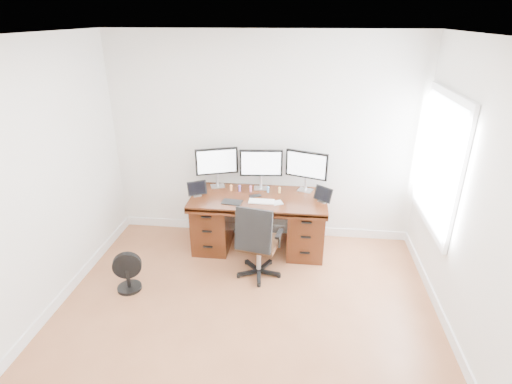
# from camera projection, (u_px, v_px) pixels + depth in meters

# --- Properties ---
(ground) EXTENTS (4.50, 4.50, 0.00)m
(ground) POSITION_uv_depth(u_px,v_px,m) (237.00, 352.00, 3.68)
(ground) COLOR #905837
(ground) RESTS_ON ground
(back_wall) EXTENTS (4.00, 0.10, 2.70)m
(back_wall) POSITION_uv_depth(u_px,v_px,m) (263.00, 141.00, 5.17)
(back_wall) COLOR white
(back_wall) RESTS_ON ground
(right_wall) EXTENTS (0.10, 4.50, 2.70)m
(right_wall) POSITION_uv_depth(u_px,v_px,m) (497.00, 230.00, 3.02)
(right_wall) COLOR white
(right_wall) RESTS_ON ground
(desk) EXTENTS (1.70, 0.80, 0.75)m
(desk) POSITION_uv_depth(u_px,v_px,m) (259.00, 220.00, 5.18)
(desk) COLOR #411C0D
(desk) RESTS_ON ground
(office_chair) EXTENTS (0.59, 0.59, 0.95)m
(office_chair) POSITION_uv_depth(u_px,v_px,m) (258.00, 253.00, 4.62)
(office_chair) COLOR black
(office_chair) RESTS_ON ground
(floor_fan) EXTENTS (0.32, 0.27, 0.46)m
(floor_fan) POSITION_uv_depth(u_px,v_px,m) (127.00, 272.00, 4.43)
(floor_fan) COLOR black
(floor_fan) RESTS_ON ground
(monitor_left) EXTENTS (0.53, 0.22, 0.53)m
(monitor_left) POSITION_uv_depth(u_px,v_px,m) (217.00, 163.00, 5.18)
(monitor_left) COLOR silver
(monitor_left) RESTS_ON desk
(monitor_center) EXTENTS (0.55, 0.16, 0.53)m
(monitor_center) POSITION_uv_depth(u_px,v_px,m) (261.00, 164.00, 5.11)
(monitor_center) COLOR silver
(monitor_center) RESTS_ON desk
(monitor_right) EXTENTS (0.53, 0.21, 0.53)m
(monitor_right) POSITION_uv_depth(u_px,v_px,m) (306.00, 166.00, 5.05)
(monitor_right) COLOR silver
(monitor_right) RESTS_ON desk
(tablet_left) EXTENTS (0.24, 0.17, 0.19)m
(tablet_left) POSITION_uv_depth(u_px,v_px,m) (197.00, 189.00, 5.01)
(tablet_left) COLOR silver
(tablet_left) RESTS_ON desk
(tablet_right) EXTENTS (0.23, 0.20, 0.19)m
(tablet_right) POSITION_uv_depth(u_px,v_px,m) (323.00, 195.00, 4.85)
(tablet_right) COLOR silver
(tablet_right) RESTS_ON desk
(keyboard) EXTENTS (0.31, 0.14, 0.01)m
(keyboard) POSITION_uv_depth(u_px,v_px,m) (262.00, 201.00, 4.87)
(keyboard) COLOR white
(keyboard) RESTS_ON desk
(trackpad) EXTENTS (0.16, 0.16, 0.01)m
(trackpad) POSITION_uv_depth(u_px,v_px,m) (277.00, 203.00, 4.84)
(trackpad) COLOR silver
(trackpad) RESTS_ON desk
(drawing_tablet) EXTENTS (0.26, 0.18, 0.01)m
(drawing_tablet) POSITION_uv_depth(u_px,v_px,m) (232.00, 202.00, 4.86)
(drawing_tablet) COLOR black
(drawing_tablet) RESTS_ON desk
(phone) EXTENTS (0.16, 0.13, 0.01)m
(phone) POSITION_uv_depth(u_px,v_px,m) (255.00, 196.00, 5.03)
(phone) COLOR black
(phone) RESTS_ON desk
(figurine_orange) EXTENTS (0.03, 0.03, 0.09)m
(figurine_orange) POSITION_uv_depth(u_px,v_px,m) (231.00, 187.00, 5.16)
(figurine_orange) COLOR #FD9651
(figurine_orange) RESTS_ON desk
(figurine_purple) EXTENTS (0.03, 0.03, 0.09)m
(figurine_purple) POSITION_uv_depth(u_px,v_px,m) (240.00, 188.00, 5.15)
(figurine_purple) COLOR #7F54D4
(figurine_purple) RESTS_ON desk
(figurine_pink) EXTENTS (0.03, 0.03, 0.09)m
(figurine_pink) POSITION_uv_depth(u_px,v_px,m) (251.00, 188.00, 5.14)
(figurine_pink) COLOR pink
(figurine_pink) RESTS_ON desk
(figurine_blue) EXTENTS (0.03, 0.03, 0.09)m
(figurine_blue) POSITION_uv_depth(u_px,v_px,m) (268.00, 189.00, 5.11)
(figurine_blue) COLOR #659FDB
(figurine_blue) RESTS_ON desk
(figurine_yellow) EXTENTS (0.03, 0.03, 0.09)m
(figurine_yellow) POSITION_uv_depth(u_px,v_px,m) (279.00, 190.00, 5.10)
(figurine_yellow) COLOR tan
(figurine_yellow) RESTS_ON desk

